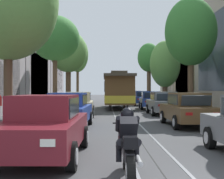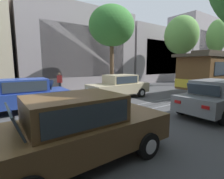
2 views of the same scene
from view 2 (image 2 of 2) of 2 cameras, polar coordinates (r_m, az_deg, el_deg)
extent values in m
plane|color=#424244|center=(12.39, 23.85, -2.78)|extent=(160.00, 160.00, 0.00)
cube|color=gray|center=(15.02, 27.55, -1.14)|extent=(0.08, 55.56, 0.01)
cube|color=gray|center=(14.58, 31.24, -1.68)|extent=(0.08, 55.56, 0.01)
cube|color=black|center=(14.80, 29.37, -1.41)|extent=(0.03, 55.56, 0.01)
cube|color=gray|center=(18.22, -11.79, 13.28)|extent=(5.01, 11.59, 7.69)
cube|color=#2D3842|center=(15.95, -8.08, 12.70)|extent=(0.04, 8.32, 4.62)
cube|color=gray|center=(25.25, 14.56, 11.11)|extent=(4.50, 11.59, 7.10)
cube|color=#2D3842|center=(23.85, 18.68, 10.26)|extent=(0.04, 8.32, 4.26)
cube|color=gray|center=(35.37, 27.18, 12.24)|extent=(5.02, 11.59, 10.32)
cube|color=#2D3842|center=(34.23, 30.87, 11.27)|extent=(0.04, 8.32, 6.19)
cube|color=#233D93|center=(9.22, -28.53, -2.63)|extent=(1.98, 4.37, 0.66)
cube|color=#233D93|center=(9.14, -27.87, 1.33)|extent=(1.56, 2.12, 0.60)
cube|color=#2D3842|center=(9.11, -33.11, 0.79)|extent=(1.34, 0.28, 0.47)
cube|color=#2D3842|center=(9.32, -20.62, 1.77)|extent=(1.30, 0.25, 0.45)
cube|color=#2D3842|center=(8.40, -27.41, 0.82)|extent=(0.10, 1.81, 0.47)
cube|color=#2D3842|center=(9.89, -28.27, 1.77)|extent=(0.10, 1.81, 0.47)
cube|color=#B21414|center=(9.07, -14.59, -1.40)|extent=(0.28, 0.05, 0.12)
cube|color=#B21414|center=(10.12, -16.58, -0.47)|extent=(0.28, 0.05, 0.12)
cylinder|color=black|center=(8.63, -19.03, -4.99)|extent=(0.23, 0.65, 0.64)
cylinder|color=silver|center=(8.53, -18.85, -5.15)|extent=(0.03, 0.35, 0.35)
cylinder|color=black|center=(10.31, -21.41, -2.97)|extent=(0.23, 0.65, 0.64)
cylinder|color=silver|center=(10.42, -21.53, -2.86)|extent=(0.03, 0.35, 0.35)
cube|color=#C1B28E|center=(11.53, 2.27, 0.43)|extent=(1.91, 4.34, 0.66)
cube|color=#C1B28E|center=(11.55, 2.87, 3.58)|extent=(1.53, 2.10, 0.60)
cube|color=#2D3842|center=(11.04, -0.49, 3.27)|extent=(1.34, 0.25, 0.47)
cube|color=#2D3842|center=(12.34, 7.12, 3.75)|extent=(1.30, 0.23, 0.45)
cube|color=#2D3842|center=(10.99, 5.36, 3.31)|extent=(0.08, 1.81, 0.47)
cube|color=#2D3842|center=(12.14, 0.61, 3.83)|extent=(0.08, 1.81, 0.47)
cube|color=white|center=(9.83, -5.49, -0.41)|extent=(0.28, 0.05, 0.14)
cube|color=#B21414|center=(12.60, 11.55, 1.40)|extent=(0.28, 0.05, 0.12)
cube|color=white|center=(10.79, -8.57, 0.32)|extent=(0.28, 0.05, 0.14)
cube|color=#B21414|center=(13.36, 7.98, 1.88)|extent=(0.28, 0.05, 0.12)
cylinder|color=black|center=(10.09, -0.49, -2.62)|extent=(0.22, 0.64, 0.64)
cylinder|color=silver|center=(10.01, -0.11, -2.71)|extent=(0.03, 0.35, 0.35)
cylinder|color=black|center=(11.54, -5.66, -1.26)|extent=(0.22, 0.64, 0.64)
cylinder|color=silver|center=(11.63, -5.94, -1.19)|extent=(0.03, 0.35, 0.35)
cylinder|color=black|center=(11.84, 9.98, -1.10)|extent=(0.22, 0.64, 0.64)
cylinder|color=silver|center=(11.77, 10.37, -1.17)|extent=(0.03, 0.35, 0.35)
cylinder|color=black|center=(13.09, 4.38, -0.09)|extent=(0.22, 0.64, 0.64)
cylinder|color=silver|center=(13.18, 4.06, -0.03)|extent=(0.03, 0.35, 0.35)
cube|color=brown|center=(4.12, -10.47, -14.65)|extent=(1.86, 4.33, 0.66)
cube|color=brown|center=(3.86, -12.74, -6.42)|extent=(1.51, 2.09, 0.60)
cube|color=#2D3842|center=(4.25, -2.29, -5.11)|extent=(1.34, 0.24, 0.47)
cube|color=#2D3842|center=(3.59, -30.55, -8.88)|extent=(1.30, 0.22, 0.45)
cube|color=#2D3842|center=(4.54, -16.53, -4.33)|extent=(0.06, 1.81, 0.47)
cube|color=#2D3842|center=(3.21, -7.34, -9.33)|extent=(0.06, 1.81, 0.47)
cube|color=white|center=(5.69, 7.02, -6.97)|extent=(0.28, 0.04, 0.14)
cube|color=white|center=(4.98, 15.95, -9.52)|extent=(0.28, 0.04, 0.14)
cylinder|color=black|center=(5.57, -1.76, -11.90)|extent=(0.21, 0.64, 0.64)
cylinder|color=silver|center=(5.66, -2.40, -11.58)|extent=(0.03, 0.35, 0.35)
cylinder|color=black|center=(4.35, 12.16, -18.17)|extent=(0.21, 0.64, 0.64)
cylinder|color=silver|center=(4.29, 13.31, -18.63)|extent=(0.03, 0.35, 0.35)
cylinder|color=black|center=(4.74, -30.79, -16.93)|extent=(0.21, 0.64, 0.64)
cylinder|color=silver|center=(4.84, -30.93, -16.40)|extent=(0.03, 0.35, 0.35)
cube|color=slate|center=(9.02, 32.16, -3.12)|extent=(1.83, 4.31, 0.66)
cube|color=slate|center=(8.80, 32.09, 0.78)|extent=(1.49, 2.07, 0.60)
cube|color=#2D3842|center=(9.57, 34.06, 1.02)|extent=(1.33, 0.23, 0.47)
cube|color=#2D3842|center=(7.73, 28.62, 0.00)|extent=(1.30, 0.21, 0.45)
cube|color=#2D3842|center=(9.11, 27.78, 1.32)|extent=(0.04, 1.81, 0.47)
cube|color=white|center=(11.20, 33.93, -0.74)|extent=(0.28, 0.04, 0.14)
cube|color=#B21414|center=(7.38, 21.57, -3.95)|extent=(0.28, 0.04, 0.12)
cube|color=#B21414|center=(6.85, 29.38, -5.38)|extent=(0.28, 0.04, 0.12)
cylinder|color=black|center=(10.63, 30.49, -3.24)|extent=(0.20, 0.64, 0.64)
cylinder|color=silver|center=(10.68, 29.96, -3.15)|extent=(0.02, 0.35, 0.35)
cylinder|color=black|center=(8.32, 22.73, -5.68)|extent=(0.20, 0.64, 0.64)
cylinder|color=silver|center=(8.38, 22.10, -5.55)|extent=(0.02, 0.35, 0.35)
cylinder|color=brown|center=(13.07, -0.08, 8.19)|extent=(0.30, 0.30, 4.40)
ellipsoid|color=#387A33|center=(13.38, -0.08, 20.92)|extent=(3.26, 3.51, 2.99)
cylinder|color=brown|center=(20.13, 22.08, 7.72)|extent=(0.51, 0.51, 4.43)
ellipsoid|color=#609947|center=(20.39, 22.60, 16.82)|extent=(3.62, 3.41, 4.06)
cylinder|color=brown|center=(27.01, 31.64, 7.70)|extent=(0.31, 0.31, 4.99)
ellipsoid|color=#609947|center=(27.27, 32.24, 15.20)|extent=(2.62, 2.39, 4.31)
cube|color=brown|center=(16.00, 32.11, 4.99)|extent=(2.43, 7.51, 2.30)
cube|color=yellow|center=(16.04, 31.91, 2.50)|extent=(2.47, 7.55, 0.60)
cube|color=#42382D|center=(16.28, 32.86, 9.38)|extent=(2.60, 9.11, 0.20)
cube|color=#42382D|center=(16.01, 32.53, 10.31)|extent=(1.35, 5.63, 0.28)
cube|color=#2D3842|center=(16.49, 28.27, 6.55)|extent=(0.06, 6.38, 0.90)
cylinder|color=#332D28|center=(18.26, 32.25, 1.14)|extent=(0.12, 0.70, 0.70)
cylinder|color=#332D28|center=(14.55, 26.04, 0.05)|extent=(0.12, 0.70, 0.70)
cylinder|color=#332D28|center=(13.95, 31.08, -0.64)|extent=(0.12, 0.70, 0.70)
cylinder|color=#282D38|center=(14.24, -17.50, 0.62)|extent=(0.14, 0.14, 0.83)
cylinder|color=#282D38|center=(14.05, -17.25, 0.53)|extent=(0.14, 0.14, 0.83)
cube|color=red|center=(14.07, -17.50, 3.44)|extent=(0.40, 0.41, 0.59)
cylinder|color=red|center=(14.29, -17.78, 3.33)|extent=(0.09, 0.09, 0.53)
cylinder|color=red|center=(13.85, -17.20, 3.21)|extent=(0.09, 0.09, 0.53)
sphere|color=tan|center=(14.04, -17.58, 5.12)|extent=(0.22, 0.22, 0.22)
camera|label=1|loc=(14.66, -94.73, -2.82)|focal=48.61mm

